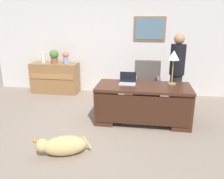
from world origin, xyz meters
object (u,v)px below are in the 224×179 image
armchair (147,86)px  dog_lying (63,146)px  person_standing (177,72)px  dog_toy_plush (35,140)px  laptop (128,81)px  desk_lamp (174,58)px  potted_plant (54,56)px  vase_with_flowers (66,57)px  vase_empty (43,58)px  desk (143,103)px  credenza (55,78)px

armchair → dog_lying: 2.69m
person_standing → dog_toy_plush: (-2.45, -1.87, -0.84)m
dog_toy_plush → armchair: bearing=48.8°
laptop → desk_lamp: bearing=6.1°
armchair → laptop: size_ratio=3.22×
laptop → potted_plant: (-2.11, 1.49, 0.22)m
dog_toy_plush → vase_with_flowers: bearing=97.5°
person_standing → potted_plant: size_ratio=4.67×
armchair → vase_empty: size_ratio=3.68×
desk_lamp → dog_lying: bearing=-136.7°
desk_lamp → potted_plant: bearing=154.8°
person_standing → vase_with_flowers: bearing=163.9°
desk → vase_empty: bearing=149.6°
credenza → armchair: 2.57m
dog_lying → desk_lamp: bearing=43.3°
laptop → potted_plant: 2.59m
vase_empty → desk_lamp: bearing=-23.0°
person_standing → laptop: 1.22m
vase_with_flowers → armchair: bearing=-15.4°
dog_lying → armchair: bearing=63.2°
desk_lamp → vase_with_flowers: size_ratio=2.02×
desk → laptop: laptop is taller
dog_lying → vase_empty: (-1.60, 2.98, 0.81)m
desk → vase_empty: vase_empty is taller
dog_lying → person_standing: bearing=49.9°
desk → desk_lamp: size_ratio=2.73×
vase_with_flowers → potted_plant: size_ratio=0.91×
vase_with_flowers → dog_lying: bearing=-72.1°
laptop → vase_with_flowers: 2.34m
desk → dog_toy_plush: desk is taller
person_standing → dog_lying: person_standing is taller
armchair → desk_lamp: 1.23m
person_standing → laptop: (-1.01, -0.68, -0.07)m
laptop → desk_lamp: (0.86, 0.09, 0.47)m
vase_with_flowers → credenza: bearing=-179.8°
desk → credenza: size_ratio=1.41×
credenza → laptop: bearing=-34.9°
credenza → desk_lamp: desk_lamp is taller
desk → potted_plant: bearing=146.5°
desk → dog_lying: bearing=-129.8°
credenza → armchair: armchair is taller
desk_lamp → dog_toy_plush: 2.91m
credenza → vase_with_flowers: (0.34, 0.00, 0.59)m
armchair → dog_toy_plush: bearing=-131.2°
credenza → desk_lamp: 3.40m
desk_lamp → dog_toy_plush: desk_lamp is taller
armchair → desk: bearing=-93.4°
credenza → vase_with_flowers: size_ratio=3.90×
vase_with_flowers → vase_empty: vase_with_flowers is taller
vase_with_flowers → desk: bearing=-37.3°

